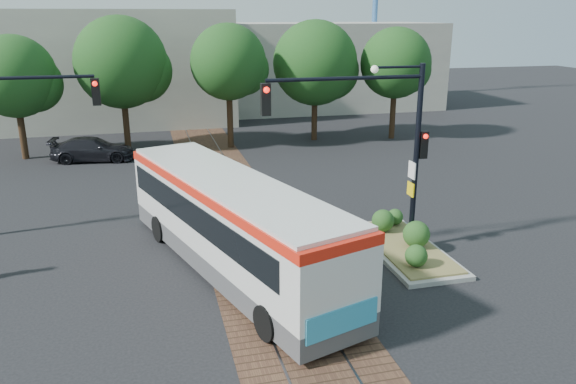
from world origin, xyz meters
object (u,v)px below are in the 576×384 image
Objects in this scene: city_bus at (231,220)px; signal_pole_main at (383,131)px; traffic_island at (404,241)px; parked_car at (93,149)px.

signal_pole_main is at bearing -16.03° from city_bus.
city_bus is at bearing -179.18° from traffic_island.
city_bus is at bearing -154.02° from parked_car.
traffic_island is at bearing -136.90° from parked_car.
signal_pole_main is (4.93, 0.17, 2.50)m from city_bus.
parked_car is at bearing 90.49° from city_bus.
parked_car is (-10.15, 15.40, -3.52)m from signal_pole_main.
city_bus is 5.53m from signal_pole_main.
signal_pole_main is 18.78m from parked_car.
signal_pole_main is at bearing 174.64° from traffic_island.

